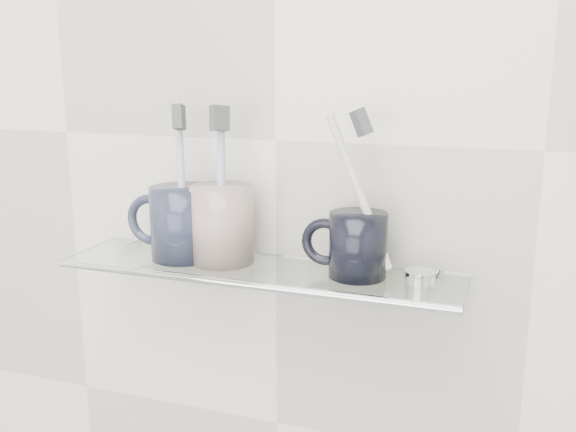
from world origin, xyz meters
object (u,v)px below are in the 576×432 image
at_px(mug_right, 358,245).
at_px(mug_left, 183,223).
at_px(shelf_glass, 259,270).
at_px(mug_center, 222,224).

bearing_deg(mug_right, mug_left, -162.28).
xyz_separation_m(shelf_glass, mug_right, (0.12, 0.00, 0.04)).
bearing_deg(mug_left, shelf_glass, -17.85).
bearing_deg(mug_center, mug_left, -173.86).
bearing_deg(shelf_glass, mug_right, 2.31).
distance_m(mug_center, mug_right, 0.17).
xyz_separation_m(shelf_glass, mug_center, (-0.05, 0.00, 0.05)).
xyz_separation_m(mug_left, mug_center, (0.06, 0.00, 0.00)).
xyz_separation_m(mug_left, mug_right, (0.23, 0.00, -0.01)).
bearing_deg(mug_right, mug_center, -162.28).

